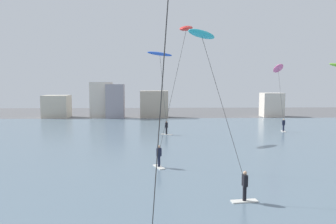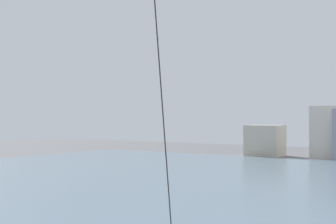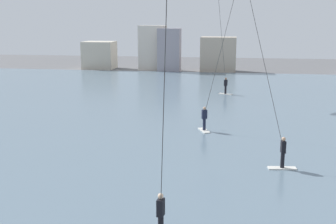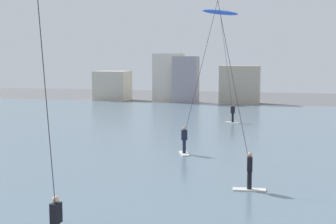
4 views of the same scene
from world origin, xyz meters
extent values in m
cube|color=slate|center=(0.00, 30.22, 0.05)|extent=(84.00, 52.00, 0.10)
cube|color=beige|center=(-17.62, 58.88, 2.01)|extent=(4.47, 3.73, 4.01)
cube|color=beige|center=(-9.52, 58.51, 3.19)|extent=(3.81, 2.35, 6.38)
cube|color=gray|center=(-6.90, 57.32, 3.00)|extent=(3.11, 2.33, 6.01)
cube|color=#B7A893|center=(-0.07, 58.24, 2.41)|extent=(4.92, 3.11, 4.82)
cube|color=silver|center=(1.57, 38.72, 0.13)|extent=(1.45, 1.01, 0.06)
cylinder|color=black|center=(1.57, 38.72, 0.55)|extent=(0.20, 0.20, 0.78)
cube|color=black|center=(1.57, 38.72, 1.24)|extent=(0.35, 0.40, 0.60)
sphere|color=#9E7051|center=(1.57, 38.72, 1.65)|extent=(0.20, 0.20, 0.20)
cylinder|color=#333333|center=(1.17, 37.40, 5.23)|extent=(0.81, 2.67, 8.09)
cube|color=black|center=(0.25, 9.09, 1.24)|extent=(0.25, 0.36, 0.60)
sphere|color=beige|center=(0.25, 9.09, 1.65)|extent=(0.20, 0.20, 0.20)
cylinder|color=#333333|center=(0.50, 8.24, 4.87)|extent=(0.53, 1.74, 7.36)
cube|color=silver|center=(5.06, 17.12, 0.13)|extent=(1.44, 0.61, 0.06)
cylinder|color=black|center=(5.06, 17.12, 0.55)|extent=(0.20, 0.20, 0.78)
cube|color=black|center=(5.06, 17.12, 1.24)|extent=(0.26, 0.36, 0.60)
sphere|color=tan|center=(5.06, 17.12, 1.65)|extent=(0.20, 0.20, 0.20)
cylinder|color=#333333|center=(4.07, 18.39, 5.09)|extent=(2.02, 2.59, 7.80)
cube|color=silver|center=(0.60, 24.08, 0.13)|extent=(0.93, 1.46, 0.06)
cylinder|color=#191E33|center=(0.60, 24.08, 0.55)|extent=(0.20, 0.20, 0.78)
cube|color=#191E33|center=(0.60, 24.08, 1.24)|extent=(0.40, 0.33, 0.60)
sphere|color=tan|center=(0.60, 24.08, 1.65)|extent=(0.20, 0.20, 0.20)
cylinder|color=#333333|center=(1.62, 24.48, 5.68)|extent=(2.07, 0.84, 8.99)
camera|label=1|loc=(0.49, 0.94, 6.38)|focal=34.21mm
camera|label=2|loc=(5.33, 1.05, 4.98)|focal=50.06mm
camera|label=3|loc=(2.69, -4.81, 7.61)|focal=47.54mm
camera|label=4|loc=(6.88, -3.13, 5.69)|focal=51.43mm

